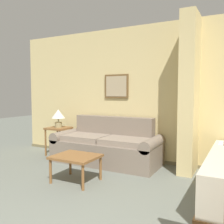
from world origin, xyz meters
The scene contains 6 objects.
wall_back centered at (0.00, 3.51, 1.29)m, with size 6.87×0.16×2.60m.
wall_partition_pillar centered at (0.40, 3.16, 1.30)m, with size 0.24×0.59×2.60m.
couch centered at (-1.08, 3.03, 0.31)m, with size 2.05×0.84×0.86m.
coffee_table centered at (-0.99, 1.91, 0.35)m, with size 0.65×0.55×0.39m.
side_table centered at (-2.26, 3.05, 0.49)m, with size 0.44×0.44×0.60m.
table_lamp centered at (-2.26, 3.05, 0.85)m, with size 0.28×0.28×0.38m.
Camera 1 is at (1.18, -1.05, 1.32)m, focal length 40.00 mm.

